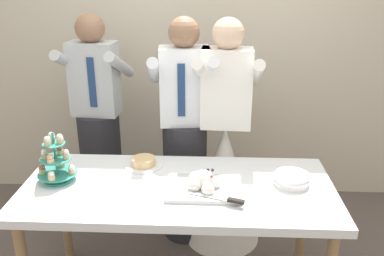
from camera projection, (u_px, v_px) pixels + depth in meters
name	position (u px, v px, depth m)	size (l,w,h in m)	color
rear_wall	(190.00, 32.00, 3.44)	(5.20, 0.10, 2.90)	beige
dessert_table	(178.00, 197.00, 2.41)	(1.80, 0.80, 0.78)	silver
cupcake_stand	(56.00, 162.00, 2.41)	(0.23, 0.23, 0.31)	teal
main_cake_tray	(204.00, 185.00, 2.32)	(0.43, 0.35, 0.12)	silver
plate_stack	(292.00, 179.00, 2.39)	(0.21, 0.20, 0.07)	white
round_cake	(144.00, 163.00, 2.61)	(0.24, 0.24, 0.06)	white
person_groom	(184.00, 145.00, 3.00)	(0.50, 0.53, 1.66)	#232328
person_bride	(224.00, 169.00, 3.01)	(0.56, 0.56, 1.66)	white
person_guest	(99.00, 135.00, 3.19)	(0.50, 0.53, 1.66)	#232328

